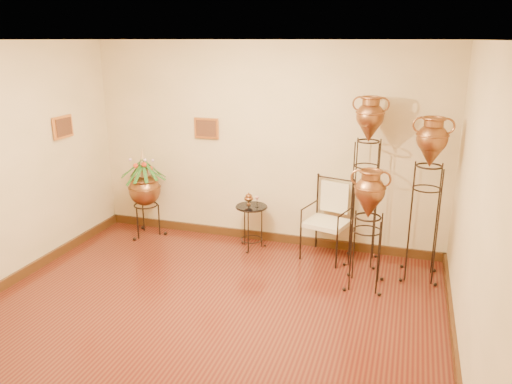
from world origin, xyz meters
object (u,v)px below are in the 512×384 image
(amphora_tall, at_px, (366,180))
(armchair, at_px, (327,220))
(side_table, at_px, (251,226))
(planter_urn, at_px, (144,186))
(amphora_mid, at_px, (426,199))

(amphora_tall, height_order, armchair, amphora_tall)
(armchair, height_order, side_table, armchair)
(planter_urn, height_order, armchair, planter_urn)
(side_table, bearing_deg, planter_urn, -179.97)
(amphora_tall, distance_m, planter_urn, 3.17)
(armchair, bearing_deg, planter_urn, -165.11)
(planter_urn, bearing_deg, amphora_tall, 0.00)
(amphora_mid, bearing_deg, side_table, 174.20)
(armchair, relative_size, side_table, 1.35)
(amphora_mid, bearing_deg, planter_urn, 176.66)
(planter_urn, bearing_deg, armchair, 0.00)
(amphora_tall, xyz_separation_m, armchair, (-0.47, 0.00, -0.58))
(planter_urn, height_order, side_table, planter_urn)
(planter_urn, bearing_deg, side_table, 0.03)
(armchair, distance_m, side_table, 1.06)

